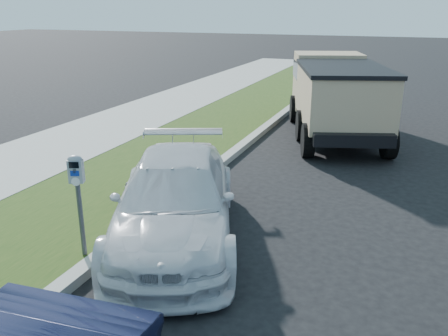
% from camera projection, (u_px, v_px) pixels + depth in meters
% --- Properties ---
extents(ground, '(120.00, 120.00, 0.00)m').
position_uv_depth(ground, '(286.00, 262.00, 7.12)').
color(ground, black).
rests_on(ground, ground).
extents(streetside, '(6.12, 50.00, 0.15)m').
position_uv_depth(streetside, '(70.00, 172.00, 10.78)').
color(streetside, gray).
rests_on(streetside, ground).
extents(parking_meter, '(0.25, 0.21, 1.54)m').
position_uv_depth(parking_meter, '(77.00, 184.00, 6.69)').
color(parking_meter, '#3F4247').
rests_on(parking_meter, ground).
extents(white_wagon, '(3.50, 5.00, 1.34)m').
position_uv_depth(white_wagon, '(176.00, 198.00, 7.75)').
color(white_wagon, silver).
rests_on(white_wagon, ground).
extents(dump_truck, '(3.76, 6.05, 2.23)m').
position_uv_depth(dump_truck, '(335.00, 93.00, 13.80)').
color(dump_truck, black).
rests_on(dump_truck, ground).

